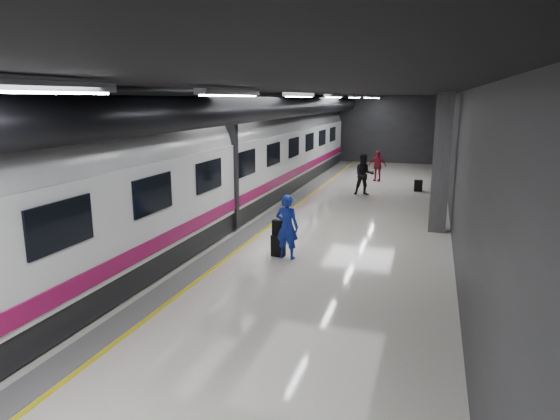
% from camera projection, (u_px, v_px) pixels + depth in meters
% --- Properties ---
extents(ground, '(40.00, 40.00, 0.00)m').
position_uv_depth(ground, '(288.00, 235.00, 16.01)').
color(ground, silver).
rests_on(ground, ground).
extents(platform_hall, '(10.02, 40.02, 4.51)m').
position_uv_depth(platform_hall, '(289.00, 122.00, 16.22)').
color(platform_hall, black).
rests_on(platform_hall, ground).
extents(train, '(3.05, 38.00, 4.05)m').
position_uv_depth(train, '(195.00, 167.00, 16.49)').
color(train, black).
rests_on(train, ground).
extents(traveler_main, '(0.70, 0.50, 1.78)m').
position_uv_depth(traveler_main, '(287.00, 227.00, 13.54)').
color(traveler_main, '#193CBE').
rests_on(traveler_main, ground).
extents(suitcase_main, '(0.39, 0.26, 0.60)m').
position_uv_depth(suitcase_main, '(278.00, 246.00, 13.84)').
color(suitcase_main, black).
rests_on(suitcase_main, ground).
extents(shoulder_bag, '(0.35, 0.25, 0.42)m').
position_uv_depth(shoulder_bag, '(278.00, 228.00, 13.75)').
color(shoulder_bag, black).
rests_on(shoulder_bag, suitcase_main).
extents(traveler_far_a, '(1.08, 0.94, 1.88)m').
position_uv_depth(traveler_far_a, '(364.00, 175.00, 22.54)').
color(traveler_far_a, black).
rests_on(traveler_far_a, ground).
extents(traveler_far_b, '(1.01, 0.56, 1.62)m').
position_uv_depth(traveler_far_b, '(377.00, 166.00, 26.49)').
color(traveler_far_b, maroon).
rests_on(traveler_far_b, ground).
extents(suitcase_far, '(0.40, 0.29, 0.55)m').
position_uv_depth(suitcase_far, '(418.00, 186.00, 23.60)').
color(suitcase_far, black).
rests_on(suitcase_far, ground).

